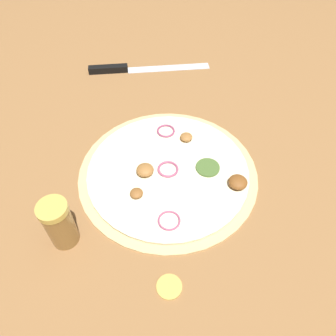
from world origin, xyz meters
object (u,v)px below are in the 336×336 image
object	(u,v)px
knife	(126,69)
loose_cap	(169,286)
pizza	(169,171)
spice_jar	(59,224)

from	to	relation	value
knife	loose_cap	distance (m)	0.61
loose_cap	pizza	bearing A→B (deg)	159.50
pizza	knife	xyz separation A→B (m)	(-0.39, 0.02, 0.00)
spice_jar	knife	bearing A→B (deg)	152.49
pizza	loose_cap	bearing A→B (deg)	-20.50
pizza	knife	bearing A→B (deg)	177.40
knife	spice_jar	size ratio (longest dim) A/B	3.28
pizza	knife	size ratio (longest dim) A/B	1.11
knife	spice_jar	bearing A→B (deg)	-103.06
pizza	spice_jar	size ratio (longest dim) A/B	3.64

